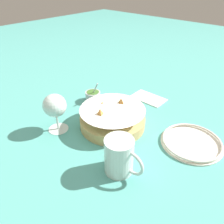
{
  "coord_description": "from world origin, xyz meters",
  "views": [
    {
      "loc": [
        0.44,
        -0.51,
        0.49
      ],
      "look_at": [
        -0.0,
        -0.02,
        0.06
      ],
      "focal_mm": 35.0,
      "sensor_mm": 36.0,
      "label": 1
    }
  ],
  "objects_px": {
    "beer_mug": "(119,157)",
    "side_plate": "(192,142)",
    "wine_glass": "(55,107)",
    "food_basket": "(112,118)",
    "sauce_cup": "(93,96)"
  },
  "relations": [
    {
      "from": "sauce_cup",
      "to": "wine_glass",
      "type": "height_order",
      "value": "wine_glass"
    },
    {
      "from": "side_plate",
      "to": "wine_glass",
      "type": "bearing_deg",
      "value": -147.55
    },
    {
      "from": "beer_mug",
      "to": "wine_glass",
      "type": "bearing_deg",
      "value": -179.6
    },
    {
      "from": "wine_glass",
      "to": "food_basket",
      "type": "bearing_deg",
      "value": 49.32
    },
    {
      "from": "side_plate",
      "to": "beer_mug",
      "type": "bearing_deg",
      "value": -112.76
    },
    {
      "from": "food_basket",
      "to": "side_plate",
      "type": "bearing_deg",
      "value": 20.94
    },
    {
      "from": "beer_mug",
      "to": "side_plate",
      "type": "distance_m",
      "value": 0.27
    },
    {
      "from": "food_basket",
      "to": "beer_mug",
      "type": "xyz_separation_m",
      "value": [
        0.16,
        -0.15,
        0.02
      ]
    },
    {
      "from": "sauce_cup",
      "to": "side_plate",
      "type": "height_order",
      "value": "sauce_cup"
    },
    {
      "from": "sauce_cup",
      "to": "beer_mug",
      "type": "relative_size",
      "value": 0.76
    },
    {
      "from": "sauce_cup",
      "to": "wine_glass",
      "type": "bearing_deg",
      "value": -76.17
    },
    {
      "from": "wine_glass",
      "to": "sauce_cup",
      "type": "bearing_deg",
      "value": 103.83
    },
    {
      "from": "wine_glass",
      "to": "side_plate",
      "type": "relative_size",
      "value": 0.7
    },
    {
      "from": "sauce_cup",
      "to": "wine_glass",
      "type": "relative_size",
      "value": 0.68
    },
    {
      "from": "food_basket",
      "to": "sauce_cup",
      "type": "bearing_deg",
      "value": 156.8
    }
  ]
}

